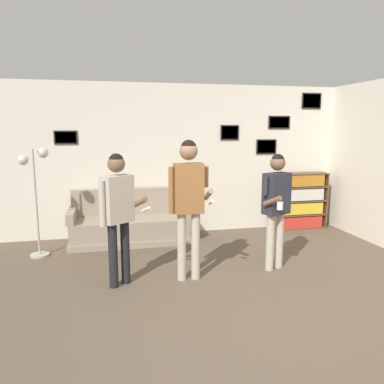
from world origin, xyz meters
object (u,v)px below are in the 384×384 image
Objects in this scene: couch at (130,225)px; floor_lamp at (35,185)px; bookshelf at (300,201)px; person_player_foreground_left at (118,206)px; person_watcher_holding_cup at (276,200)px; person_player_foreground_center at (189,194)px.

couch is 1.22× the size of floor_lamp.
bookshelf is 4.05m from person_player_foreground_left.
couch is 2.63m from person_watcher_holding_cup.
person_player_foreground_left is (-3.48, -2.02, 0.46)m from bookshelf.
bookshelf is 0.66× the size of floor_lamp.
person_watcher_holding_cup is (2.09, 0.10, -0.03)m from person_player_foreground_left.
floor_lamp is (-4.65, -0.67, 0.56)m from bookshelf.
bookshelf reaches higher than couch.
person_watcher_holding_cup reaches higher than bookshelf.
couch is 1.27× the size of person_watcher_holding_cup.
person_watcher_holding_cup reaches higher than couch.
person_player_foreground_center is (-2.62, -2.02, 0.57)m from bookshelf.
floor_lamp is 1.03× the size of person_watcher_holding_cup.
person_player_foreground_left is at bearing 179.76° from person_player_foreground_center.
bookshelf is 0.68× the size of person_watcher_holding_cup.
person_player_foreground_center is at bearing -0.24° from person_player_foreground_left.
floor_lamp reaches higher than person_watcher_holding_cup.
floor_lamp is 2.44m from person_player_foreground_center.
floor_lamp is 3.49m from person_watcher_holding_cup.
person_watcher_holding_cup is (3.26, -1.25, -0.13)m from floor_lamp.
floor_lamp is (-1.39, -0.47, 0.80)m from couch.
person_watcher_holding_cup is at bearing -125.94° from bookshelf.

